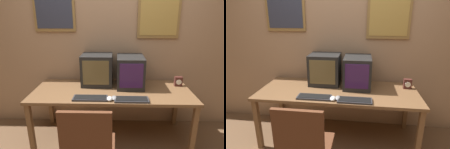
{
  "view_description": "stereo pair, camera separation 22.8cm",
  "coord_description": "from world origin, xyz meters",
  "views": [
    {
      "loc": [
        0.06,
        -1.44,
        1.63
      ],
      "look_at": [
        0.0,
        0.76,
        0.91
      ],
      "focal_mm": 30.0,
      "sensor_mm": 36.0,
      "label": 1
    },
    {
      "loc": [
        0.28,
        -1.42,
        1.63
      ],
      "look_at": [
        0.0,
        0.76,
        0.91
      ],
      "focal_mm": 30.0,
      "sensor_mm": 36.0,
      "label": 2
    }
  ],
  "objects": [
    {
      "name": "desk_clock",
      "position": [
        0.88,
        0.92,
        0.77
      ],
      "size": [
        0.1,
        0.06,
        0.13
      ],
      "color": "#4C231E",
      "rests_on": "desk"
    },
    {
      "name": "desk",
      "position": [
        0.0,
        0.76,
        0.64
      ],
      "size": [
        1.99,
        0.78,
        0.7
      ],
      "color": "brown",
      "rests_on": "ground_plane"
    },
    {
      "name": "monitor_right",
      "position": [
        0.24,
        0.92,
        0.9
      ],
      "size": [
        0.35,
        0.44,
        0.4
      ],
      "color": "black",
      "rests_on": "desk"
    },
    {
      "name": "mouse_near_keyboard",
      "position": [
        0.03,
        0.49,
        0.72
      ],
      "size": [
        0.06,
        0.11,
        0.03
      ],
      "color": "gray",
      "rests_on": "desk"
    },
    {
      "name": "keyboard_side",
      "position": [
        0.23,
        0.46,
        0.72
      ],
      "size": [
        0.38,
        0.15,
        0.03
      ],
      "color": "#333338",
      "rests_on": "desk"
    },
    {
      "name": "keyboard_main",
      "position": [
        -0.24,
        0.49,
        0.72
      ],
      "size": [
        0.39,
        0.15,
        0.03
      ],
      "color": "#333338",
      "rests_on": "desk"
    },
    {
      "name": "monitor_left",
      "position": [
        -0.21,
        0.97,
        0.91
      ],
      "size": [
        0.41,
        0.35,
        0.41
      ],
      "color": "black",
      "rests_on": "desk"
    },
    {
      "name": "mouse_far_corner",
      "position": [
        -0.02,
        0.46,
        0.72
      ],
      "size": [
        0.06,
        0.11,
        0.04
      ],
      "color": "silver",
      "rests_on": "desk"
    },
    {
      "name": "wall_back",
      "position": [
        -0.0,
        1.21,
        1.31
      ],
      "size": [
        8.0,
        0.08,
        2.6
      ],
      "color": "tan",
      "rests_on": "ground_plane"
    }
  ]
}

